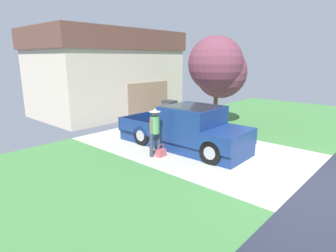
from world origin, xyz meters
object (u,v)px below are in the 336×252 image
pickup_truck (190,130)px  wheeled_trash_bin (169,109)px  house_with_garage (107,72)px  front_yard_tree (218,69)px  handbag (161,152)px  person_with_hat (155,128)px

pickup_truck → wheeled_trash_bin: (3.50, 4.23, -0.16)m
house_with_garage → front_yard_tree: bearing=-75.8°
handbag → house_with_garage: (3.73, 8.16, 2.38)m
pickup_truck → person_with_hat: size_ratio=3.12×
house_with_garage → wheeled_trash_bin: 4.74m
pickup_truck → house_with_garage: 8.90m
handbag → front_yard_tree: bearing=12.9°
front_yard_tree → wheeled_trash_bin: bearing=102.5°
wheeled_trash_bin → pickup_truck: bearing=-129.6°
pickup_truck → front_yard_tree: (4.10, 1.49, 2.11)m
handbag → pickup_truck: bearing=-9.5°
house_with_garage → handbag: bearing=-114.6°
handbag → wheeled_trash_bin: wheeled_trash_bin is taller
person_with_hat → front_yard_tree: bearing=11.3°
person_with_hat → handbag: bearing=-71.9°
pickup_truck → handbag: 1.52m
handbag → front_yard_tree: front_yard_tree is taller
person_with_hat → house_with_garage: size_ratio=0.20×
front_yard_tree → handbag: bearing=-167.1°
front_yard_tree → wheeled_trash_bin: size_ratio=4.21×
wheeled_trash_bin → house_with_garage: bearing=105.3°
person_with_hat → handbag: person_with_hat is taller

